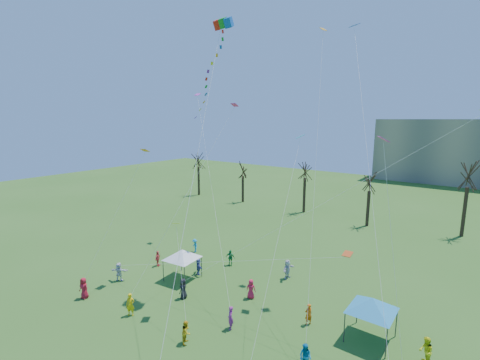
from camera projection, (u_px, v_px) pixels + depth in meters
The scene contains 7 objects.
ground at pixel (176, 360), 21.06m from camera, with size 160.00×160.00×0.00m, color #325F1E.
bare_tree_row at pixel (385, 182), 46.82m from camera, with size 68.89×7.87×10.16m.
big_box_kite at pixel (212, 77), 27.45m from camera, with size 3.92×7.34×24.61m.
canopy_tent_white at pixel (182, 254), 31.42m from camera, with size 3.90×3.90×2.94m.
canopy_tent_blue at pixel (372, 304), 22.62m from camera, with size 4.15×4.15×3.11m.
festival_crowd at pixel (230, 300), 26.50m from camera, with size 26.42×15.14×1.85m.
small_kites_aloft at pixel (265, 139), 27.27m from camera, with size 29.90×16.06×32.15m.
Camera 1 is at (14.28, -12.70, 15.00)m, focal length 25.00 mm.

